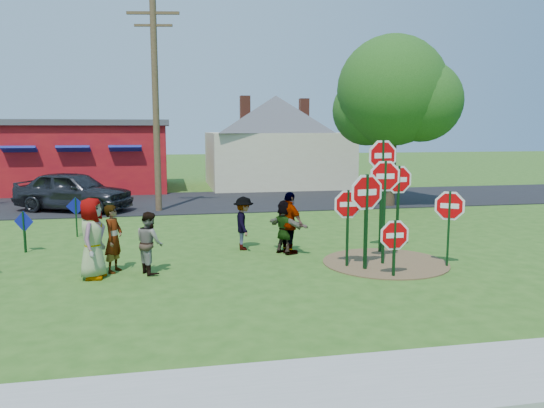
{
  "coord_description": "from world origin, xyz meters",
  "views": [
    {
      "loc": [
        -0.92,
        -13.46,
        3.42
      ],
      "look_at": [
        1.79,
        0.32,
        1.43
      ],
      "focal_mm": 35.0,
      "sensor_mm": 36.0,
      "label": 1
    }
  ],
  "objects": [
    {
      "name": "suv",
      "position": [
        -4.81,
        9.6,
        0.87
      ],
      "size": [
        5.25,
        3.82,
        1.66
      ],
      "primitive_type": "imported",
      "rotation": [
        0.0,
        0.0,
        1.14
      ],
      "color": "#2B2B2F",
      "rests_on": "road"
    },
    {
      "name": "stop_sign_c",
      "position": [
        4.38,
        -1.11,
        1.96
      ],
      "size": [
        1.06,
        0.08,
        2.79
      ],
      "rotation": [
        0.0,
        0.0,
        -0.06
      ],
      "color": "#0E3413",
      "rests_on": "ground"
    },
    {
      "name": "road",
      "position": [
        0.0,
        11.5,
        0.02
      ],
      "size": [
        120.0,
        7.5,
        0.04
      ],
      "primitive_type": "cube",
      "color": "black",
      "rests_on": "ground"
    },
    {
      "name": "stop_sign_f",
      "position": [
        5.87,
        -1.64,
        1.42
      ],
      "size": [
        0.84,
        0.56,
        2.04
      ],
      "rotation": [
        0.0,
        0.0,
        -0.58
      ],
      "color": "#0E3413",
      "rests_on": "ground"
    },
    {
      "name": "blue_diamond_d",
      "position": [
        -3.83,
        4.08,
        0.8
      ],
      "size": [
        0.58,
        0.09,
        1.28
      ],
      "rotation": [
        0.0,
        0.0,
        0.13
      ],
      "color": "#0E3413",
      "rests_on": "ground"
    },
    {
      "name": "person_e",
      "position": [
        2.31,
        0.48,
        0.86
      ],
      "size": [
        0.85,
        1.09,
        1.72
      ],
      "primitive_type": "imported",
      "rotation": [
        0.0,
        0.0,
        2.07
      ],
      "color": "#4F325D",
      "rests_on": "ground"
    },
    {
      "name": "stop_sign_e",
      "position": [
        4.17,
        -2.24,
        0.92
      ],
      "size": [
        0.96,
        0.06,
        1.47
      ],
      "rotation": [
        0.0,
        0.0,
        0.0
      ],
      "color": "#0E3413",
      "rests_on": "ground"
    },
    {
      "name": "leafy_tree",
      "position": [
        8.87,
        8.57,
        4.81
      ],
      "size": [
        5.26,
        4.79,
        7.47
      ],
      "color": "#382819",
      "rests_on": "ground"
    },
    {
      "name": "stop_sign_a",
      "position": [
        3.4,
        -1.17,
        1.42
      ],
      "size": [
        0.96,
        0.06,
        2.07
      ],
      "rotation": [
        0.0,
        0.0,
        -0.0
      ],
      "color": "#0E3413",
      "rests_on": "ground"
    },
    {
      "name": "cream_house",
      "position": [
        5.5,
        18.0,
        2.92
      ],
      "size": [
        9.4,
        9.4,
        6.5
      ],
      "color": "beige",
      "rests_on": "ground"
    },
    {
      "name": "person_a",
      "position": [
        -2.67,
        -1.0,
        0.94
      ],
      "size": [
        0.74,
        1.0,
        1.87
      ],
      "primitive_type": "imported",
      "rotation": [
        0.0,
        0.0,
        1.4
      ],
      "color": "#43479C",
      "rests_on": "ground"
    },
    {
      "name": "ground",
      "position": [
        0.0,
        0.0,
        0.0
      ],
      "size": [
        120.0,
        120.0,
        0.0
      ],
      "primitive_type": "plane",
      "color": "#2D5819",
      "rests_on": "ground"
    },
    {
      "name": "person_c",
      "position": [
        -1.4,
        -0.79,
        0.74
      ],
      "size": [
        0.81,
        0.89,
        1.49
      ],
      "primitive_type": "imported",
      "rotation": [
        0.0,
        0.0,
        1.99
      ],
      "color": "brown",
      "rests_on": "ground"
    },
    {
      "name": "red_building",
      "position": [
        -5.5,
        17.99,
        1.97
      ],
      "size": [
        9.4,
        7.69,
        3.9
      ],
      "color": "maroon",
      "rests_on": "ground"
    },
    {
      "name": "sidewalk",
      "position": [
        0.0,
        -7.2,
        0.04
      ],
      "size": [
        22.0,
        1.8,
        0.08
      ],
      "primitive_type": "cube",
      "color": "#9E9E99",
      "rests_on": "ground"
    },
    {
      "name": "blue_diamond_c",
      "position": [
        -4.89,
        2.07,
        0.73
      ],
      "size": [
        0.56,
        0.24,
        1.17
      ],
      "rotation": [
        0.0,
        0.0,
        -0.39
      ],
      "color": "#0E3413",
      "rests_on": "ground"
    },
    {
      "name": "stop_sign_b",
      "position": [
        4.83,
        0.14,
        2.39
      ],
      "size": [
        1.15,
        0.14,
        3.28
      ],
      "rotation": [
        0.0,
        0.0,
        0.1
      ],
      "color": "#0E3413",
      "rests_on": "ground"
    },
    {
      "name": "person_f",
      "position": [
        2.2,
        0.54,
        0.75
      ],
      "size": [
        1.14,
        1.4,
        1.5
      ],
      "primitive_type": "imported",
      "rotation": [
        0.0,
        0.0,
        2.16
      ],
      "color": "#245436",
      "rests_on": "ground"
    },
    {
      "name": "stop_sign_d",
      "position": [
        5.33,
        0.17,
        1.83
      ],
      "size": [
        1.06,
        0.07,
        2.56
      ],
      "rotation": [
        0.0,
        0.0,
        0.05
      ],
      "color": "#0E3413",
      "rests_on": "ground"
    },
    {
      "name": "person_b",
      "position": [
        -2.25,
        -0.53,
        0.82
      ],
      "size": [
        0.58,
        0.7,
        1.64
      ],
      "primitive_type": "imported",
      "rotation": [
        0.0,
        0.0,
        1.2
      ],
      "color": "#286C59",
      "rests_on": "ground"
    },
    {
      "name": "utility_pole",
      "position": [
        -1.34,
        8.93,
        4.5
      ],
      "size": [
        2.08,
        0.47,
        8.56
      ],
      "rotation": [
        0.0,
        0.0,
        -0.17
      ],
      "color": "#4C3823",
      "rests_on": "ground"
    },
    {
      "name": "person_d",
      "position": [
        1.15,
        1.25,
        0.76
      ],
      "size": [
        0.63,
        1.02,
        1.52
      ],
      "primitive_type": "imported",
      "rotation": [
        0.0,
        0.0,
        1.51
      ],
      "color": "#2D2C31",
      "rests_on": "ground"
    },
    {
      "name": "stop_sign_g",
      "position": [
        3.74,
        -1.53,
        1.72
      ],
      "size": [
        1.17,
        0.27,
        2.51
      ],
      "rotation": [
        0.0,
        0.0,
        0.21
      ],
      "color": "#0E3413",
      "rests_on": "ground"
    },
    {
      "name": "dirt_patch",
      "position": [
        4.5,
        -1.0,
        0.01
      ],
      "size": [
        3.2,
        3.2,
        0.03
      ],
      "primitive_type": "cylinder",
      "color": "brown",
      "rests_on": "ground"
    }
  ]
}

